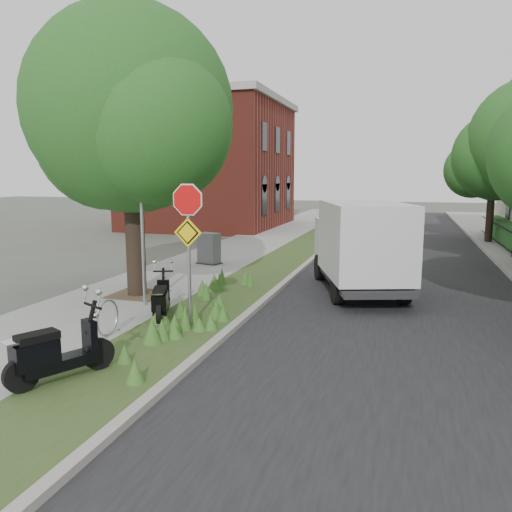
# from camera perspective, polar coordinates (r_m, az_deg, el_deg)

# --- Properties ---
(ground) EXTENTS (120.00, 120.00, 0.00)m
(ground) POSITION_cam_1_polar(r_m,az_deg,el_deg) (10.21, -1.60, -10.12)
(ground) COLOR #4C5147
(ground) RESTS_ON ground
(sidewalk_near) EXTENTS (3.50, 60.00, 0.12)m
(sidewalk_near) POSITION_cam_1_polar(r_m,az_deg,el_deg) (20.75, -3.97, -0.06)
(sidewalk_near) COLOR gray
(sidewalk_near) RESTS_ON ground
(verge) EXTENTS (2.00, 60.00, 0.12)m
(verge) POSITION_cam_1_polar(r_m,az_deg,el_deg) (19.95, 3.43, -0.43)
(verge) COLOR #314C20
(verge) RESTS_ON ground
(kerb_near) EXTENTS (0.20, 60.00, 0.13)m
(kerb_near) POSITION_cam_1_polar(r_m,az_deg,el_deg) (19.74, 6.25, -0.55)
(kerb_near) COLOR #9E9991
(kerb_near) RESTS_ON ground
(road) EXTENTS (7.00, 60.00, 0.01)m
(road) POSITION_cam_1_polar(r_m,az_deg,el_deg) (19.43, 16.45, -1.21)
(road) COLOR black
(road) RESTS_ON ground
(kerb_far) EXTENTS (0.20, 60.00, 0.13)m
(kerb_far) POSITION_cam_1_polar(r_m,az_deg,el_deg) (19.72, 26.67, -1.49)
(kerb_far) COLOR #9E9991
(kerb_far) RESTS_ON ground
(street_tree_main) EXTENTS (6.21, 5.54, 7.66)m
(street_tree_main) POSITION_cam_1_polar(r_m,az_deg,el_deg) (14.04, -14.29, 14.73)
(street_tree_main) COLOR black
(street_tree_main) RESTS_ON ground
(bare_post) EXTENTS (0.08, 0.08, 4.00)m
(bare_post) POSITION_cam_1_polar(r_m,az_deg,el_deg) (12.67, -12.88, 3.26)
(bare_post) COLOR #A5A8AD
(bare_post) RESTS_ON ground
(bike_hoop) EXTENTS (0.06, 0.78, 0.77)m
(bike_hoop) POSITION_cam_1_polar(r_m,az_deg,el_deg) (10.69, -16.63, -6.82)
(bike_hoop) COLOR #A5A8AD
(bike_hoop) RESTS_ON ground
(sign_assembly) EXTENTS (0.94, 0.08, 3.22)m
(sign_assembly) POSITION_cam_1_polar(r_m,az_deg,el_deg) (10.75, -7.77, 3.50)
(sign_assembly) COLOR #A5A8AD
(sign_assembly) RESTS_ON ground
(brick_building) EXTENTS (9.40, 10.40, 8.30)m
(brick_building) POSITION_cam_1_polar(r_m,az_deg,el_deg) (33.59, -5.16, 10.53)
(brick_building) COLOR maroon
(brick_building) RESTS_ON ground
(far_tree_c) EXTENTS (4.37, 3.89, 5.93)m
(far_tree_c) POSITION_cam_1_polar(r_m,az_deg,el_deg) (27.46, 25.39, 9.49)
(far_tree_c) COLOR black
(far_tree_c) RESTS_ON ground
(scooter_near) EXTENTS (0.74, 1.53, 0.76)m
(scooter_near) POSITION_cam_1_polar(r_m,az_deg,el_deg) (11.65, -10.81, -5.31)
(scooter_near) COLOR black
(scooter_near) RESTS_ON ground
(scooter_far) EXTENTS (0.97, 1.68, 0.87)m
(scooter_far) POSITION_cam_1_polar(r_m,az_deg,el_deg) (8.62, -22.57, -10.71)
(scooter_far) COLOR black
(scooter_far) RESTS_ON ground
(box_truck) EXTENTS (3.37, 5.32, 2.25)m
(box_truck) POSITION_cam_1_polar(r_m,az_deg,el_deg) (14.66, 11.81, 1.50)
(box_truck) COLOR #262628
(box_truck) RESTS_ON ground
(utility_cabinet) EXTENTS (1.00, 0.81, 1.15)m
(utility_cabinet) POSITION_cam_1_polar(r_m,az_deg,el_deg) (18.69, -5.40, 0.81)
(utility_cabinet) COLOR #262628
(utility_cabinet) RESTS_ON ground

